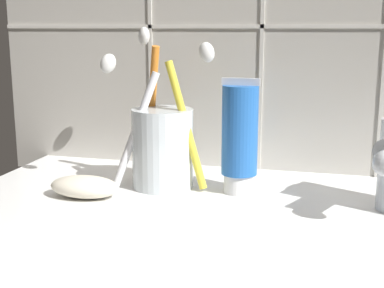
{
  "coord_description": "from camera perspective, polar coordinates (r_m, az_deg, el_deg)",
  "views": [
    {
      "loc": [
        10.16,
        -49.55,
        20.39
      ],
      "look_at": [
        -3.55,
        3.39,
        8.49
      ],
      "focal_mm": 50.0,
      "sensor_mm": 36.0,
      "label": 1
    }
  ],
  "objects": [
    {
      "name": "sink_counter",
      "position": [
        0.54,
        2.77,
        -8.71
      ],
      "size": [
        59.5,
        39.52,
        2.0
      ],
      "primitive_type": "cube",
      "color": "white",
      "rests_on": "ground"
    },
    {
      "name": "toothbrush_cup",
      "position": [
        0.62,
        -3.21,
        0.01
      ],
      "size": [
        13.35,
        8.75,
        18.7
      ],
      "color": "silver",
      "rests_on": "sink_counter"
    },
    {
      "name": "toothpaste_tube",
      "position": [
        0.6,
        5.11,
        0.72
      ],
      "size": [
        4.25,
        4.05,
        13.03
      ],
      "color": "white",
      "rests_on": "sink_counter"
    },
    {
      "name": "soap_bar",
      "position": [
        0.61,
        -11.37,
        -4.49
      ],
      "size": [
        7.98,
        4.53,
        2.38
      ],
      "primitive_type": "ellipsoid",
      "color": "silver",
      "rests_on": "sink_counter"
    }
  ]
}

